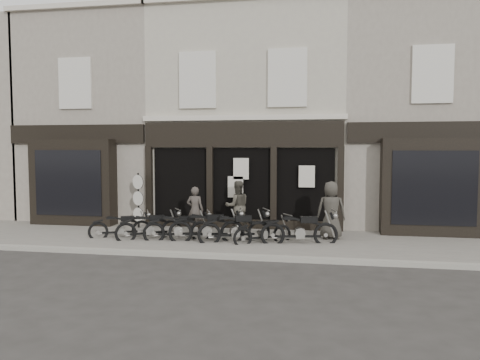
% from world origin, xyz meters
% --- Properties ---
extents(ground_plane, '(90.00, 90.00, 0.00)m').
position_xyz_m(ground_plane, '(0.00, 0.00, 0.00)').
color(ground_plane, '#2D2B28').
rests_on(ground_plane, ground).
extents(pavement, '(30.00, 4.20, 0.12)m').
position_xyz_m(pavement, '(0.00, 0.90, 0.06)').
color(pavement, '#67615B').
rests_on(pavement, ground_plane).
extents(kerb, '(30.00, 0.25, 0.13)m').
position_xyz_m(kerb, '(0.00, -1.25, 0.07)').
color(kerb, gray).
rests_on(kerb, ground_plane).
extents(central_building, '(7.30, 6.22, 8.34)m').
position_xyz_m(central_building, '(0.00, 5.95, 4.08)').
color(central_building, '#ADA895').
rests_on(central_building, ground).
extents(neighbour_left, '(5.60, 6.73, 8.34)m').
position_xyz_m(neighbour_left, '(-6.35, 5.90, 4.04)').
color(neighbour_left, gray).
rests_on(neighbour_left, ground).
extents(neighbour_right, '(5.60, 6.73, 8.34)m').
position_xyz_m(neighbour_right, '(6.35, 5.90, 4.04)').
color(neighbour_right, gray).
rests_on(neighbour_right, ground).
extents(motorcycle_0, '(1.86, 1.04, 0.95)m').
position_xyz_m(motorcycle_0, '(-3.55, 0.60, 0.38)').
color(motorcycle_0, black).
rests_on(motorcycle_0, ground).
extents(motorcycle_1, '(1.88, 1.40, 1.02)m').
position_xyz_m(motorcycle_1, '(-2.54, 0.52, 0.41)').
color(motorcycle_1, black).
rests_on(motorcycle_1, ground).
extents(motorcycle_2, '(2.07, 1.00, 1.03)m').
position_xyz_m(motorcycle_2, '(-1.58, 0.50, 0.41)').
color(motorcycle_2, black).
rests_on(motorcycle_2, ground).
extents(motorcycle_3, '(2.32, 0.83, 1.13)m').
position_xyz_m(motorcycle_3, '(-0.65, 0.47, 0.45)').
color(motorcycle_3, black).
rests_on(motorcycle_3, ground).
extents(motorcycle_4, '(2.14, 1.24, 1.10)m').
position_xyz_m(motorcycle_4, '(0.22, 0.54, 0.44)').
color(motorcycle_4, black).
rests_on(motorcycle_4, ground).
extents(motorcycle_5, '(1.72, 1.29, 0.93)m').
position_xyz_m(motorcycle_5, '(1.09, 0.54, 0.37)').
color(motorcycle_5, black).
rests_on(motorcycle_5, ground).
extents(motorcycle_6, '(2.33, 0.80, 1.12)m').
position_xyz_m(motorcycle_6, '(2.19, 0.59, 0.45)').
color(motorcycle_6, black).
rests_on(motorcycle_6, ground).
extents(man_left, '(0.58, 0.39, 1.58)m').
position_xyz_m(man_left, '(-1.36, 1.61, 0.91)').
color(man_left, '#3F3934').
rests_on(man_left, pavement).
extents(man_centre, '(1.03, 0.92, 1.74)m').
position_xyz_m(man_centre, '(-0.03, 2.22, 0.99)').
color(man_centre, '#423E35').
rests_on(man_centre, pavement).
extents(man_right, '(0.91, 0.61, 1.83)m').
position_xyz_m(man_right, '(3.12, 1.47, 1.03)').
color(man_right, '#36332D').
rests_on(man_right, pavement).
extents(advert_sign_post, '(0.48, 0.33, 2.08)m').
position_xyz_m(advert_sign_post, '(-3.67, 2.36, 1.01)').
color(advert_sign_post, black).
rests_on(advert_sign_post, ground).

